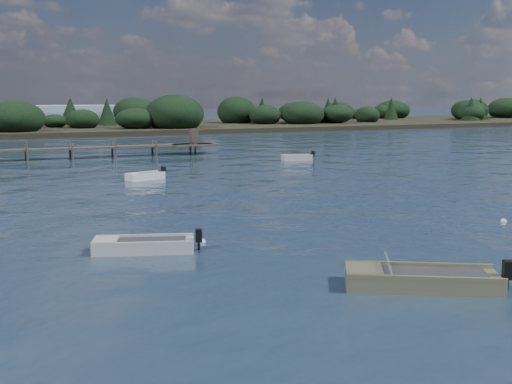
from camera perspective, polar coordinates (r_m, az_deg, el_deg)
name	(u,v)px	position (r m, az deg, el deg)	size (l,w,h in m)	color
ground	(132,147)	(80.43, -10.97, 3.97)	(400.00, 400.00, 0.00)	#152333
dinghy_mid_grey	(144,248)	(26.71, -9.94, -4.90)	(4.47, 2.72, 1.11)	#A2A7A9
tender_far_white	(145,178)	(49.09, -9.81, 1.28)	(3.27, 1.92, 1.10)	white
tender_far_grey_b	(297,159)	(62.80, 3.65, 2.98)	(3.34, 1.62, 1.12)	#A2A7A9
dinghy_near_olive	(421,282)	(22.19, 14.46, -7.79)	(5.27, 4.12, 1.32)	#746E4D
buoy_b	(504,222)	(34.73, 21.14, -2.47)	(0.32, 0.32, 0.32)	silver
buoy_c	(202,242)	(28.03, -4.82, -4.47)	(0.32, 0.32, 0.32)	silver
far_headland	(211,117)	(125.81, -4.01, 6.63)	(190.00, 40.00, 5.80)	black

